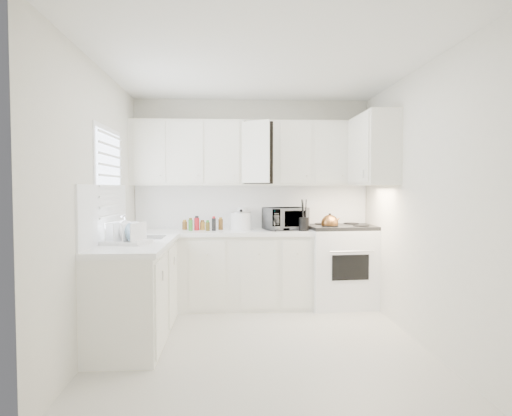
{
  "coord_description": "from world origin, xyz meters",
  "views": [
    {
      "loc": [
        -0.28,
        -4.18,
        1.48
      ],
      "look_at": [
        0.0,
        0.7,
        1.25
      ],
      "focal_mm": 31.35,
      "sensor_mm": 36.0,
      "label": 1
    }
  ],
  "objects": [
    {
      "name": "floor",
      "position": [
        0.0,
        0.0,
        0.0
      ],
      "size": [
        3.2,
        3.2,
        0.0
      ],
      "primitive_type": "plane",
      "color": "beige",
      "rests_on": "ground"
    },
    {
      "name": "ceiling",
      "position": [
        0.0,
        0.0,
        2.6
      ],
      "size": [
        3.2,
        3.2,
        0.0
      ],
      "primitive_type": "plane",
      "rotation": [
        3.14,
        0.0,
        0.0
      ],
      "color": "white",
      "rests_on": "ground"
    },
    {
      "name": "wall_back",
      "position": [
        0.0,
        1.6,
        1.3
      ],
      "size": [
        3.0,
        0.0,
        3.0
      ],
      "primitive_type": "plane",
      "rotation": [
        1.57,
        0.0,
        0.0
      ],
      "color": "silver",
      "rests_on": "ground"
    },
    {
      "name": "wall_front",
      "position": [
        0.0,
        -1.6,
        1.3
      ],
      "size": [
        3.0,
        0.0,
        3.0
      ],
      "primitive_type": "plane",
      "rotation": [
        -1.57,
        0.0,
        0.0
      ],
      "color": "silver",
      "rests_on": "ground"
    },
    {
      "name": "wall_left",
      "position": [
        -1.5,
        0.0,
        1.3
      ],
      "size": [
        0.0,
        3.2,
        3.2
      ],
      "primitive_type": "plane",
      "rotation": [
        1.57,
        0.0,
        1.57
      ],
      "color": "silver",
      "rests_on": "ground"
    },
    {
      "name": "wall_right",
      "position": [
        1.5,
        0.0,
        1.3
      ],
      "size": [
        0.0,
        3.2,
        3.2
      ],
      "primitive_type": "plane",
      "rotation": [
        1.57,
        0.0,
        -1.57
      ],
      "color": "silver",
      "rests_on": "ground"
    },
    {
      "name": "window_blinds",
      "position": [
        -1.48,
        0.35,
        1.55
      ],
      "size": [
        0.06,
        0.96,
        1.06
      ],
      "primitive_type": null,
      "color": "white",
      "rests_on": "wall_left"
    },
    {
      "name": "lower_cabinets_back",
      "position": [
        -0.39,
        1.3,
        0.45
      ],
      "size": [
        2.22,
        0.6,
        0.9
      ],
      "primitive_type": null,
      "color": "silver",
      "rests_on": "floor"
    },
    {
      "name": "lower_cabinets_left",
      "position": [
        -1.2,
        0.2,
        0.45
      ],
      "size": [
        0.6,
        1.6,
        0.9
      ],
      "primitive_type": null,
      "color": "silver",
      "rests_on": "floor"
    },
    {
      "name": "countertop_back",
      "position": [
        -0.39,
        1.29,
        0.93
      ],
      "size": [
        2.24,
        0.64,
        0.05
      ],
      "primitive_type": "cube",
      "color": "white",
      "rests_on": "lower_cabinets_back"
    },
    {
      "name": "countertop_left",
      "position": [
        -1.19,
        0.2,
        0.93
      ],
      "size": [
        0.64,
        1.62,
        0.05
      ],
      "primitive_type": "cube",
      "color": "white",
      "rests_on": "lower_cabinets_left"
    },
    {
      "name": "backsplash_back",
      "position": [
        0.0,
        1.59,
        1.23
      ],
      "size": [
        2.98,
        0.02,
        0.55
      ],
      "primitive_type": "cube",
      "color": "white",
      "rests_on": "wall_back"
    },
    {
      "name": "backsplash_left",
      "position": [
        -1.49,
        0.2,
        1.23
      ],
      "size": [
        0.02,
        1.6,
        0.55
      ],
      "primitive_type": "cube",
      "color": "white",
      "rests_on": "wall_left"
    },
    {
      "name": "upper_cabinets_back",
      "position": [
        0.0,
        1.44,
        1.5
      ],
      "size": [
        3.0,
        0.33,
        0.8
      ],
      "primitive_type": null,
      "color": "silver",
      "rests_on": "wall_back"
    },
    {
      "name": "upper_cabinets_right",
      "position": [
        1.33,
        0.82,
        1.5
      ],
      "size": [
        0.33,
        0.9,
        0.8
      ],
      "primitive_type": null,
      "color": "silver",
      "rests_on": "wall_right"
    },
    {
      "name": "sink",
      "position": [
        -1.19,
        0.55,
        1.07
      ],
      "size": [
        0.42,
        0.38,
        0.3
      ],
      "primitive_type": null,
      "color": "gray",
      "rests_on": "countertop_left"
    },
    {
      "name": "stove",
      "position": [
        1.1,
        1.3,
        0.64
      ],
      "size": [
        0.89,
        0.75,
        1.28
      ],
      "primitive_type": null,
      "rotation": [
        0.0,
        0.0,
        0.08
      ],
      "color": "white",
      "rests_on": "floor"
    },
    {
      "name": "tea_kettle",
      "position": [
        0.92,
        1.14,
        1.06
      ],
      "size": [
        0.3,
        0.27,
        0.24
      ],
      "primitive_type": null,
      "rotation": [
        0.0,
        0.0,
        0.26
      ],
      "color": "brown",
      "rests_on": "stove"
    },
    {
      "name": "frying_pan",
      "position": [
        1.28,
        1.46,
        0.96
      ],
      "size": [
        0.28,
        0.42,
        0.04
      ],
      "primitive_type": null,
      "rotation": [
        0.0,
        0.0,
        -0.11
      ],
      "color": "black",
      "rests_on": "stove"
    },
    {
      "name": "microwave",
      "position": [
        0.4,
        1.33,
        1.12
      ],
      "size": [
        0.56,
        0.43,
        0.34
      ],
      "primitive_type": "imported",
      "rotation": [
        0.0,
        0.0,
        0.35
      ],
      "color": "gray",
      "rests_on": "countertop_back"
    },
    {
      "name": "rice_cooker",
      "position": [
        -0.15,
        1.29,
        1.08
      ],
      "size": [
        0.32,
        0.32,
        0.26
      ],
      "primitive_type": null,
      "rotation": [
        0.0,
        0.0,
        0.32
      ],
      "color": "white",
      "rests_on": "countertop_back"
    },
    {
      "name": "paper_towel",
      "position": [
        -0.13,
        1.48,
        1.08
      ],
      "size": [
        0.12,
        0.12,
        0.27
      ],
      "primitive_type": "cylinder",
      "color": "white",
      "rests_on": "countertop_back"
    },
    {
      "name": "utensil_crock",
      "position": [
        0.6,
        1.15,
        1.15
      ],
      "size": [
        0.14,
        0.14,
        0.39
      ],
      "primitive_type": null,
      "rotation": [
        0.0,
        0.0,
        0.09
      ],
      "color": "black",
      "rests_on": "countertop_back"
    },
    {
      "name": "dish_rack",
      "position": [
        -1.26,
        0.03,
        1.07
      ],
      "size": [
        0.49,
        0.42,
        0.23
      ],
      "primitive_type": null,
      "rotation": [
        0.0,
        0.0,
        -0.29
      ],
      "color": "white",
      "rests_on": "countertop_left"
    },
    {
      "name": "spice_left_0",
      "position": [
        -0.85,
        1.42,
        1.02
      ],
      "size": [
        0.06,
        0.06,
        0.13
      ],
      "primitive_type": "cylinder",
      "color": "brown",
      "rests_on": "countertop_back"
    },
    {
      "name": "spice_left_1",
      "position": [
        -0.78,
        1.33,
        1.02
      ],
      "size": [
        0.06,
        0.06,
        0.13
      ],
      "primitive_type": "cylinder",
      "color": "#31812B",
      "rests_on": "countertop_back"
    },
    {
      "name": "spice_left_2",
      "position": [
        -0.7,
        1.42,
        1.02
      ],
      "size": [
        0.06,
        0.06,
        0.13
      ],
      "primitive_type": "cylinder",
      "color": "red",
      "rests_on": "countertop_back"
    },
    {
      "name": "spice_left_3",
      "position": [
        -0.62,
        1.33,
        1.02
      ],
      "size": [
        0.06,
        0.06,
        0.13
      ],
      "primitive_type": "cylinder",
      "color": "#BD862C",
      "rests_on": "countertop_back"
    },
    {
      "name": "spice_left_4",
      "position": [
        -0.55,
        1.42,
        1.02
      ],
      "size": [
        0.06,
        0.06,
        0.13
      ],
      "primitive_type": "cylinder",
      "color": "brown",
      "rests_on": "countertop_back"
    },
    {
      "name": "spice_left_5",
      "position": [
        -0.47,
        1.33,
        1.02
      ],
      "size": [
        0.06,
        0.06,
        0.13
      ],
      "primitive_type": "cylinder",
      "color": "black",
      "rests_on": "countertop_back"
    },
    {
      "name": "spice_left_6",
      "position": [
        -0.4,
        1.42,
        1.02
      ],
      "size": [
        0.06,
        0.06,
        0.13
      ],
      "primitive_type": "cylinder",
      "color": "brown",
      "rests_on": "countertop_back"
    },
    {
      "name": "sauce_right_0",
      "position": [
        0.58,
        1.46,
        1.05
      ],
      "size": [
        0.06,
        0.06,
        0.19
      ],
      "primitive_type": "cylinder",
      "color": "red",
      "rests_on": "countertop_back"
    },
    {
      "name": "sauce_right_1",
      "position": [
        0.64,
        1.4,
        1.05
      ],
      "size": [
        0.06,
        0.06,
        0.19
      ],
      "primitive_type": "cylinder",
      "color": "#BD862C",
      "rests_on": "countertop_back"
    },
    {
      "name": "sauce_right_2",
      "position": [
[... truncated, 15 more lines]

